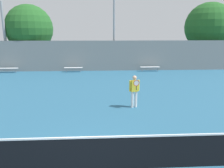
% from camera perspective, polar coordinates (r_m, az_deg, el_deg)
% --- Properties ---
extents(tennis_net, '(10.39, 0.09, 1.04)m').
position_cam_1_polar(tennis_net, '(6.43, -6.71, -17.59)').
color(tennis_net, '#195128').
rests_on(tennis_net, ground_plane).
extents(tennis_player, '(0.55, 0.46, 1.69)m').
position_cam_1_polar(tennis_player, '(11.30, 5.85, -1.44)').
color(tennis_player, silver).
rests_on(tennis_player, ground_plane).
extents(bench_courtside_near, '(1.79, 0.40, 0.45)m').
position_cam_1_polar(bench_courtside_near, '(21.98, -10.05, 4.17)').
color(bench_courtside_near, white).
rests_on(bench_courtside_near, ground_plane).
extents(bench_courtside_far, '(2.05, 0.40, 0.45)m').
position_cam_1_polar(bench_courtside_far, '(23.63, -25.75, 3.68)').
color(bench_courtside_far, white).
rests_on(bench_courtside_far, ground_plane).
extents(bench_adjacent_court, '(1.98, 0.40, 0.45)m').
position_cam_1_polar(bench_adjacent_court, '(22.41, 9.91, 4.35)').
color(bench_adjacent_court, white).
rests_on(bench_adjacent_court, ground_plane).
extents(light_pole_near_left, '(0.90, 0.60, 10.06)m').
position_cam_1_polar(light_pole_near_left, '(24.57, -26.78, 16.58)').
color(light_pole_near_left, '#939399').
rests_on(light_pole_near_left, ground_plane).
extents(back_fence, '(27.94, 0.06, 3.04)m').
position_cam_1_polar(back_fence, '(22.31, -4.29, 7.35)').
color(back_fence, gray).
rests_on(back_fence, ground_plane).
extents(tree_green_tall, '(4.96, 4.96, 6.72)m').
position_cam_1_polar(tree_green_tall, '(25.54, -20.79, 13.39)').
color(tree_green_tall, brown).
rests_on(tree_green_tall, ground_plane).
extents(tree_green_broad, '(5.41, 5.41, 7.18)m').
position_cam_1_polar(tree_green_broad, '(28.18, 23.95, 13.52)').
color(tree_green_broad, brown).
rests_on(tree_green_broad, ground_plane).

